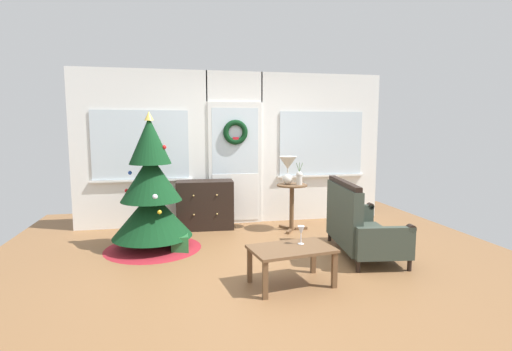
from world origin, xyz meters
The scene contains 11 objects.
ground_plane centered at (0.00, 0.00, 0.00)m, with size 6.76×6.76×0.00m, color brown.
back_wall_with_door centered at (0.00, 2.08, 1.28)m, with size 5.20×0.19×2.55m.
christmas_tree centered at (-1.31, 0.86, 0.69)m, with size 1.29×1.29×1.84m.
dresser_cabinet centered at (-0.54, 1.79, 0.39)m, with size 0.92×0.48×0.78m.
settee_sofa centered at (1.28, 0.08, 0.38)m, with size 0.87×1.43×0.96m.
side_table centered at (0.80, 1.40, 0.52)m, with size 0.50×0.48×0.74m.
table_lamp centered at (0.74, 1.44, 1.02)m, with size 0.28×0.28×0.44m.
flower_vase centered at (0.90, 1.34, 0.85)m, with size 0.11×0.10×0.35m.
coffee_table centered at (0.17, -0.69, 0.34)m, with size 0.91×0.65×0.40m.
wine_glass centered at (0.30, -0.60, 0.54)m, with size 0.08×0.08×0.20m.
gift_box centered at (-0.96, 0.62, 0.11)m, with size 0.22×0.20×0.22m, color #266633.
Camera 1 is at (-0.97, -4.42, 1.63)m, focal length 27.30 mm.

